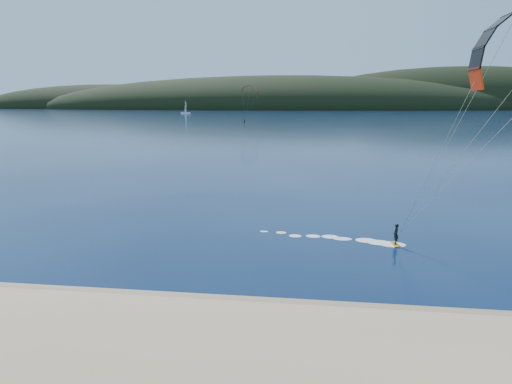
% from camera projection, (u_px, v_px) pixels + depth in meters
% --- Properties ---
extents(ground, '(1800.00, 1800.00, 0.00)m').
position_uv_depth(ground, '(134.00, 352.00, 18.16)').
color(ground, '#071434').
rests_on(ground, ground).
extents(wet_sand, '(220.00, 2.50, 0.10)m').
position_uv_depth(wet_sand, '(169.00, 303.00, 22.52)').
color(wet_sand, '#84694D').
rests_on(wet_sand, ground).
extents(headland, '(1200.00, 310.00, 140.00)m').
position_uv_depth(headland, '(307.00, 109.00, 741.92)').
color(headland, black).
rests_on(headland, ground).
extents(kitesurfer_far, '(8.70, 7.04, 17.53)m').
position_uv_depth(kitesurfer_far, '(249.00, 95.00, 204.75)').
color(kitesurfer_far, '#C58817').
rests_on(kitesurfer_far, ground).
extents(sailboat, '(9.25, 6.03, 13.32)m').
position_uv_depth(sailboat, '(186.00, 113.00, 418.67)').
color(sailboat, white).
rests_on(sailboat, ground).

